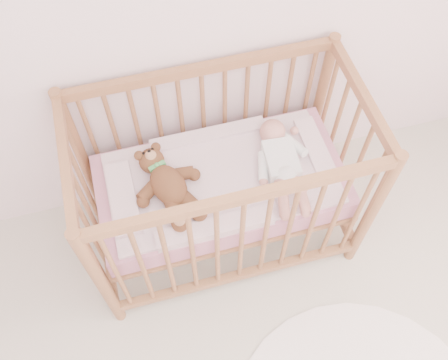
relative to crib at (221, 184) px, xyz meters
name	(u,v)px	position (x,y,z in m)	size (l,w,h in m)	color
crib	(221,184)	(0.00, 0.00, 0.00)	(1.36, 0.76, 1.00)	#A86A47
mattress	(221,186)	(0.00, 0.00, -0.01)	(1.22, 0.62, 0.13)	pink
blanket	(221,178)	(0.00, 0.00, 0.06)	(1.10, 0.58, 0.06)	pink
baby	(281,160)	(0.29, -0.02, 0.14)	(0.28, 0.58, 0.14)	white
teddy_bear	(168,184)	(-0.26, -0.02, 0.15)	(0.35, 0.49, 0.14)	brown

